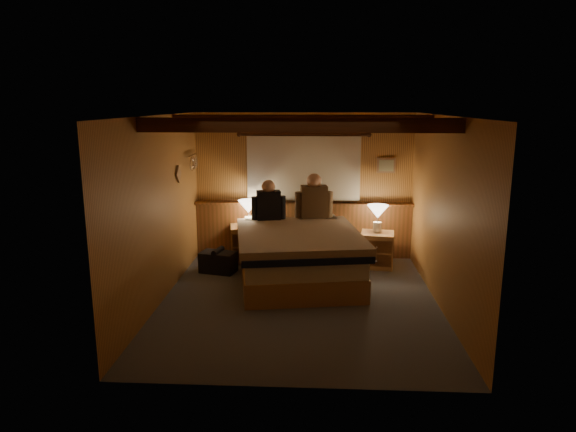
# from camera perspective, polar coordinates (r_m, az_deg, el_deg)

# --- Properties ---
(floor) EXTENTS (4.20, 4.20, 0.00)m
(floor) POSITION_cam_1_polar(r_m,az_deg,el_deg) (6.84, 1.24, -9.43)
(floor) COLOR #4D525C
(floor) RESTS_ON ground
(ceiling) EXTENTS (4.20, 4.20, 0.00)m
(ceiling) POSITION_cam_1_polar(r_m,az_deg,el_deg) (6.35, 1.34, 11.10)
(ceiling) COLOR #B38B43
(ceiling) RESTS_ON wall_back
(wall_back) EXTENTS (3.60, 0.00, 3.60)m
(wall_back) POSITION_cam_1_polar(r_m,az_deg,el_deg) (8.56, 1.73, 3.38)
(wall_back) COLOR #CB9249
(wall_back) RESTS_ON floor
(wall_left) EXTENTS (0.00, 4.20, 4.20)m
(wall_left) POSITION_cam_1_polar(r_m,az_deg,el_deg) (6.79, -14.09, 0.61)
(wall_left) COLOR #CB9249
(wall_left) RESTS_ON floor
(wall_right) EXTENTS (0.00, 4.20, 4.20)m
(wall_right) POSITION_cam_1_polar(r_m,az_deg,el_deg) (6.68, 16.90, 0.26)
(wall_right) COLOR #CB9249
(wall_right) RESTS_ON floor
(wall_front) EXTENTS (3.60, 0.00, 3.60)m
(wall_front) POSITION_cam_1_polar(r_m,az_deg,el_deg) (4.46, 0.43, -5.17)
(wall_front) COLOR #CB9249
(wall_front) RESTS_ON floor
(wainscot) EXTENTS (3.60, 0.23, 0.94)m
(wainscot) POSITION_cam_1_polar(r_m,az_deg,el_deg) (8.63, 1.69, -1.38)
(wainscot) COLOR brown
(wainscot) RESTS_ON wall_back
(curtain_window) EXTENTS (2.18, 0.09, 1.11)m
(curtain_window) POSITION_cam_1_polar(r_m,az_deg,el_deg) (8.44, 1.73, 5.46)
(curtain_window) COLOR #4C2413
(curtain_window) RESTS_ON wall_back
(ceiling_beams) EXTENTS (3.60, 1.65, 0.16)m
(ceiling_beams) POSITION_cam_1_polar(r_m,az_deg,el_deg) (6.50, 1.38, 10.34)
(ceiling_beams) COLOR #4C2413
(ceiling_beams) RESTS_ON ceiling
(coat_rail) EXTENTS (0.05, 0.55, 0.24)m
(coat_rail) POSITION_cam_1_polar(r_m,az_deg,el_deg) (8.20, -10.51, 6.07)
(coat_rail) COLOR white
(coat_rail) RESTS_ON wall_left
(framed_print) EXTENTS (0.30, 0.04, 0.25)m
(framed_print) POSITION_cam_1_polar(r_m,az_deg,el_deg) (8.56, 10.86, 5.53)
(framed_print) COLOR #A77A53
(framed_print) RESTS_ON wall_back
(bed) EXTENTS (2.01, 2.45, 0.76)m
(bed) POSITION_cam_1_polar(r_m,az_deg,el_deg) (7.49, 1.09, -4.28)
(bed) COLOR #AB7549
(bed) RESTS_ON floor
(nightstand_left) EXTENTS (0.61, 0.56, 0.59)m
(nightstand_left) POSITION_cam_1_polar(r_m,az_deg,el_deg) (8.46, -4.55, -3.05)
(nightstand_left) COLOR #AB7549
(nightstand_left) RESTS_ON floor
(nightstand_right) EXTENTS (0.56, 0.52, 0.55)m
(nightstand_right) POSITION_cam_1_polar(r_m,az_deg,el_deg) (8.25, 9.85, -3.72)
(nightstand_right) COLOR #AB7549
(nightstand_right) RESTS_ON floor
(lamp_left) EXTENTS (0.33, 0.33, 0.44)m
(lamp_left) POSITION_cam_1_polar(r_m,az_deg,el_deg) (8.28, -4.42, 0.87)
(lamp_left) COLOR white
(lamp_left) RESTS_ON nightstand_left
(lamp_right) EXTENTS (0.33, 0.33, 0.44)m
(lamp_right) POSITION_cam_1_polar(r_m,az_deg,el_deg) (8.14, 9.94, 0.29)
(lamp_right) COLOR white
(lamp_right) RESTS_ON nightstand_right
(person_left) EXTENTS (0.53, 0.28, 0.66)m
(person_left) POSITION_cam_1_polar(r_m,az_deg,el_deg) (8.05, -2.18, 1.42)
(person_left) COLOR black
(person_left) RESTS_ON bed
(person_right) EXTENTS (0.60, 0.29, 0.74)m
(person_right) POSITION_cam_1_polar(r_m,az_deg,el_deg) (8.18, 2.89, 1.84)
(person_right) COLOR #452F1B
(person_right) RESTS_ON bed
(duffel_bag) EXTENTS (0.59, 0.44, 0.38)m
(duffel_bag) POSITION_cam_1_polar(r_m,az_deg,el_deg) (7.98, -7.76, -5.05)
(duffel_bag) COLOR black
(duffel_bag) RESTS_ON floor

